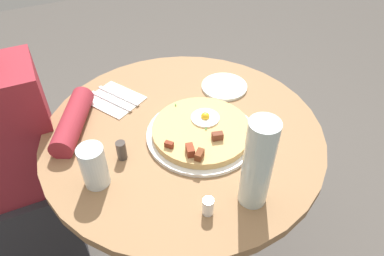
# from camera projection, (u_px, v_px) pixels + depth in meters

# --- Properties ---
(ground_plane) EXTENTS (6.00, 6.00, 0.00)m
(ground_plane) POSITION_uv_depth(u_px,v_px,m) (186.00, 251.00, 1.61)
(ground_plane) COLOR #4C4742
(dining_table) EXTENTS (0.86, 0.86, 0.74)m
(dining_table) POSITION_uv_depth(u_px,v_px,m) (184.00, 168.00, 1.23)
(dining_table) COLOR olive
(dining_table) RESTS_ON ground_plane
(person_seated) EXTENTS (0.53, 0.39, 1.14)m
(person_seated) POSITION_uv_depth(u_px,v_px,m) (12.00, 175.00, 1.28)
(person_seated) COLOR #2D2D33
(person_seated) RESTS_ON ground_plane
(pizza_plate) EXTENTS (0.33, 0.33, 0.01)m
(pizza_plate) POSITION_uv_depth(u_px,v_px,m) (201.00, 134.00, 1.09)
(pizza_plate) COLOR white
(pizza_plate) RESTS_ON dining_table
(breakfast_pizza) EXTENTS (0.30, 0.30, 0.05)m
(breakfast_pizza) POSITION_uv_depth(u_px,v_px,m) (201.00, 130.00, 1.08)
(breakfast_pizza) COLOR tan
(breakfast_pizza) RESTS_ON pizza_plate
(bread_plate) EXTENTS (0.16, 0.16, 0.01)m
(bread_plate) POSITION_uv_depth(u_px,v_px,m) (224.00, 87.00, 1.27)
(bread_plate) COLOR silver
(bread_plate) RESTS_ON dining_table
(napkin) EXTENTS (0.21, 0.22, 0.00)m
(napkin) POSITION_uv_depth(u_px,v_px,m) (115.00, 99.00, 1.22)
(napkin) COLOR white
(napkin) RESTS_ON dining_table
(fork) EXTENTS (0.10, 0.16, 0.00)m
(fork) POSITION_uv_depth(u_px,v_px,m) (118.00, 96.00, 1.23)
(fork) COLOR silver
(fork) RESTS_ON napkin
(knife) EXTENTS (0.10, 0.16, 0.00)m
(knife) POSITION_uv_depth(u_px,v_px,m) (111.00, 101.00, 1.21)
(knife) COLOR silver
(knife) RESTS_ON napkin
(water_glass) EXTENTS (0.07, 0.07, 0.12)m
(water_glass) POSITION_uv_depth(u_px,v_px,m) (94.00, 166.00, 0.92)
(water_glass) COLOR silver
(water_glass) RESTS_ON dining_table
(water_bottle) EXTENTS (0.07, 0.07, 0.26)m
(water_bottle) POSITION_uv_depth(u_px,v_px,m) (258.00, 164.00, 0.84)
(water_bottle) COLOR silver
(water_bottle) RESTS_ON dining_table
(salt_shaker) EXTENTS (0.03, 0.03, 0.05)m
(salt_shaker) POSITION_uv_depth(u_px,v_px,m) (208.00, 206.00, 0.87)
(salt_shaker) COLOR white
(salt_shaker) RESTS_ON dining_table
(pepper_shaker) EXTENTS (0.03, 0.03, 0.06)m
(pepper_shaker) POSITION_uv_depth(u_px,v_px,m) (121.00, 150.00, 1.01)
(pepper_shaker) COLOR #3F3833
(pepper_shaker) RESTS_ON dining_table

